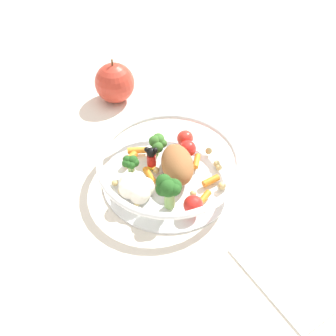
{
  "coord_description": "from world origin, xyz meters",
  "views": [
    {
      "loc": [
        0.35,
        -0.18,
        0.45
      ],
      "look_at": [
        -0.02,
        -0.0,
        0.03
      ],
      "focal_mm": 40.2,
      "sensor_mm": 36.0,
      "label": 1
    }
  ],
  "objects": [
    {
      "name": "ground_plane",
      "position": [
        0.0,
        0.0,
        0.0
      ],
      "size": [
        2.4,
        2.4,
        0.0
      ],
      "primitive_type": "plane",
      "color": "silver"
    },
    {
      "name": "food_container",
      "position": [
        -0.01,
        -0.01,
        0.03
      ],
      "size": [
        0.22,
        0.22,
        0.07
      ],
      "color": "white",
      "rests_on": "ground_plane"
    },
    {
      "name": "loose_apple",
      "position": [
        -0.25,
        -0.0,
        0.04
      ],
      "size": [
        0.08,
        0.08,
        0.09
      ],
      "color": "#BC3828",
      "rests_on": "ground_plane"
    },
    {
      "name": "folded_napkin",
      "position": [
        0.2,
        0.09,
        0.0
      ],
      "size": [
        0.15,
        0.16,
        0.01
      ],
      "primitive_type": "cube",
      "rotation": [
        0.0,
        0.0,
        0.12
      ],
      "color": "white",
      "rests_on": "ground_plane"
    }
  ]
}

